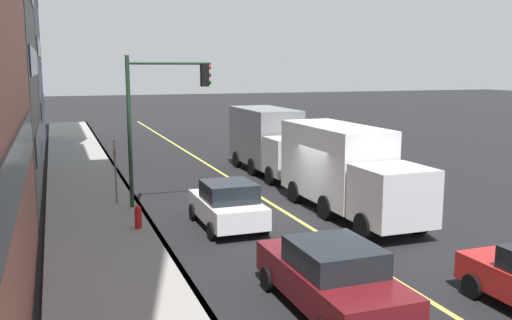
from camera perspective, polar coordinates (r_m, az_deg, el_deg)
ground at (r=21.40m, az=3.33°, el=-5.56°), size 200.00×200.00×0.00m
sidewalk_slab at (r=19.79m, az=-15.51°, el=-6.91°), size 80.00×3.58×0.15m
curb_edge at (r=19.98m, az=-10.58°, el=-6.57°), size 80.00×0.16×0.15m
lane_stripe_center at (r=21.40m, az=3.33°, el=-5.54°), size 80.00×0.16×0.01m
car_white at (r=19.48m, az=-2.92°, el=-4.57°), size 3.89×2.01×1.65m
car_maroon at (r=13.08m, az=7.68°, el=-11.72°), size 4.73×2.05×1.63m
truck_white at (r=21.41m, az=9.10°, el=-0.88°), size 7.98×2.40×3.31m
truck_gray at (r=29.62m, az=1.41°, el=2.08°), size 7.53×2.57×3.37m
traffic_light_mast at (r=22.02m, az=-9.76°, el=5.45°), size 0.28×3.34×5.99m
street_sign_post at (r=22.95m, az=-14.18°, el=-0.72°), size 0.60×0.08×2.71m
fire_hydrant at (r=19.39m, az=-11.93°, el=-5.91°), size 0.24×0.24×0.94m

